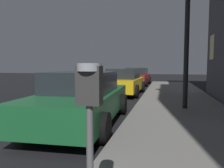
% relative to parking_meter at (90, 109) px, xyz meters
% --- Properties ---
extents(parking_meter, '(0.19, 0.19, 1.46)m').
position_rel_parking_meter_xyz_m(parking_meter, '(0.00, 0.00, 0.00)').
color(parking_meter, '#59595B').
rests_on(parking_meter, sidewalk).
extents(car_green, '(2.23, 4.62, 1.43)m').
position_rel_parking_meter_xyz_m(car_green, '(-1.60, 3.93, -0.55)').
color(car_green, '#19592D').
rests_on(car_green, ground).
extents(car_yellow_cab, '(2.07, 4.07, 1.43)m').
position_rel_parking_meter_xyz_m(car_yellow_cab, '(-1.60, 10.24, -0.55)').
color(car_yellow_cab, gold).
rests_on(car_yellow_cab, ground).
extents(car_red, '(2.05, 4.54, 1.43)m').
position_rel_parking_meter_xyz_m(car_red, '(-1.60, 16.43, -0.53)').
color(car_red, maroon).
rests_on(car_red, ground).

